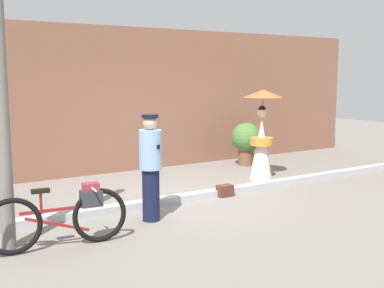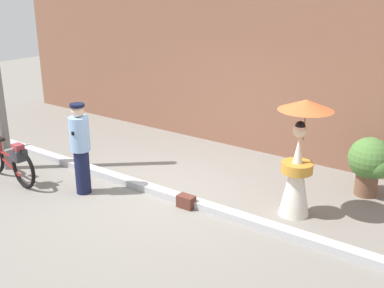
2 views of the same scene
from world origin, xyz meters
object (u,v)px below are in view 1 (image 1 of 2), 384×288
Objects in this scene: person_with_parasol at (262,134)px; backpack_on_pavement at (225,191)px; bicycle_near_officer at (64,215)px; person_officer at (151,165)px; potted_plant_by_door at (247,140)px.

backpack_on_pavement is at bearing -151.81° from person_with_parasol.
bicycle_near_officer is 3.44m from backpack_on_pavement.
potted_plant_by_door is at bearing 34.42° from person_officer.
person_officer is 0.86× the size of person_with_parasol.
person_officer is 1.54× the size of potted_plant_by_door.
potted_plant_by_door is at bearing 44.24° from backpack_on_pavement.
bicycle_near_officer reaches higher than backpack_on_pavement.
person_with_parasol is at bearing -117.61° from potted_plant_by_door.
backpack_on_pavement is (-2.27, -2.21, -0.51)m from potted_plant_by_door.
backpack_on_pavement is (1.80, 0.58, -0.74)m from person_officer.
bicycle_near_officer is 1.12× the size of person_officer.
person_officer reaches higher than potted_plant_by_door.
person_with_parasol reaches higher than backpack_on_pavement.
bicycle_near_officer is at bearing -163.41° from person_officer.
person_officer is 2.04m from backpack_on_pavement.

